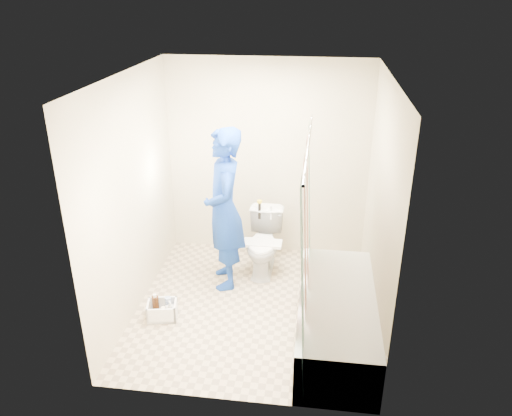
# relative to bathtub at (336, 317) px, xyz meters

# --- Properties ---
(floor) EXTENTS (2.60, 2.60, 0.00)m
(floor) POSITION_rel_bathtub_xyz_m (-0.85, 0.43, -0.27)
(floor) COLOR tan
(floor) RESTS_ON ground
(ceiling) EXTENTS (2.40, 2.60, 0.02)m
(ceiling) POSITION_rel_bathtub_xyz_m (-0.85, 0.43, 2.13)
(ceiling) COLOR silver
(ceiling) RESTS_ON wall_back
(wall_back) EXTENTS (2.40, 0.02, 2.40)m
(wall_back) POSITION_rel_bathtub_xyz_m (-0.85, 1.73, 0.93)
(wall_back) COLOR beige
(wall_back) RESTS_ON ground
(wall_front) EXTENTS (2.40, 0.02, 2.40)m
(wall_front) POSITION_rel_bathtub_xyz_m (-0.85, -0.88, 0.93)
(wall_front) COLOR beige
(wall_front) RESTS_ON ground
(wall_left) EXTENTS (0.02, 2.60, 2.40)m
(wall_left) POSITION_rel_bathtub_xyz_m (-2.05, 0.43, 0.93)
(wall_left) COLOR beige
(wall_left) RESTS_ON ground
(wall_right) EXTENTS (0.02, 2.60, 2.40)m
(wall_right) POSITION_rel_bathtub_xyz_m (0.35, 0.43, 0.93)
(wall_right) COLOR beige
(wall_right) RESTS_ON ground
(bathtub) EXTENTS (0.70, 1.75, 0.50)m
(bathtub) POSITION_rel_bathtub_xyz_m (0.00, 0.00, 0.00)
(bathtub) COLOR silver
(bathtub) RESTS_ON ground
(curtain_rod) EXTENTS (0.02, 1.90, 0.02)m
(curtain_rod) POSITION_rel_bathtub_xyz_m (-0.33, 0.00, 1.68)
(curtain_rod) COLOR silver
(curtain_rod) RESTS_ON wall_back
(shower_curtain) EXTENTS (0.06, 1.75, 1.80)m
(shower_curtain) POSITION_rel_bathtub_xyz_m (-0.33, 0.00, 0.75)
(shower_curtain) COLOR white
(shower_curtain) RESTS_ON curtain_rod
(toilet) EXTENTS (0.41, 0.71, 0.72)m
(toilet) POSITION_rel_bathtub_xyz_m (-0.83, 1.19, 0.09)
(toilet) COLOR white
(toilet) RESTS_ON ground
(tank_lid) EXTENTS (0.44, 0.19, 0.03)m
(tank_lid) POSITION_rel_bathtub_xyz_m (-0.83, 1.08, 0.15)
(tank_lid) COLOR white
(tank_lid) RESTS_ON toilet
(tank_internals) EXTENTS (0.18, 0.06, 0.23)m
(tank_internals) POSITION_rel_bathtub_xyz_m (-0.87, 1.38, 0.44)
(tank_internals) COLOR black
(tank_internals) RESTS_ON toilet
(plumber) EXTENTS (0.60, 0.75, 1.81)m
(plumber) POSITION_rel_bathtub_xyz_m (-1.22, 0.88, 0.64)
(plumber) COLOR #0F299B
(plumber) RESTS_ON ground
(cleaning_caddy) EXTENTS (0.33, 0.29, 0.22)m
(cleaning_caddy) POSITION_rel_bathtub_xyz_m (-1.73, 0.13, -0.19)
(cleaning_caddy) COLOR white
(cleaning_caddy) RESTS_ON ground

